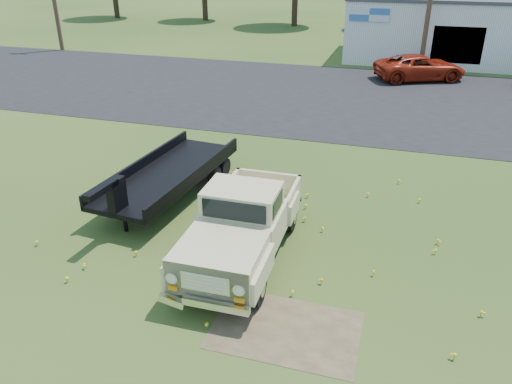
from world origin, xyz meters
TOP-DOWN VIEW (x-y plane):
  - ground at (0.00, 0.00)m, footprint 140.00×140.00m
  - asphalt_lot at (0.00, 15.00)m, footprint 90.00×14.00m
  - dirt_patch_a at (1.50, -3.00)m, footprint 3.00×2.00m
  - dirt_patch_b at (-2.00, 3.50)m, footprint 2.20×1.60m
  - commercial_building at (6.00, 26.99)m, footprint 14.20×8.20m
  - vintage_pickup_truck at (-0.17, -0.70)m, footprint 2.17×5.44m
  - flatbed_trailer at (-3.45, 1.95)m, footprint 2.66×6.41m
  - red_pickup at (3.93, 20.00)m, footprint 5.69×4.31m

SIDE VIEW (x-z plane):
  - ground at x=0.00m, z-range 0.00..0.00m
  - asphalt_lot at x=0.00m, z-range -0.01..0.01m
  - dirt_patch_a at x=1.50m, z-range -0.01..0.01m
  - dirt_patch_b at x=-2.00m, z-range -0.01..0.01m
  - red_pickup at x=3.93m, z-range 0.00..1.44m
  - flatbed_trailer at x=-3.45m, z-range 0.00..1.70m
  - vintage_pickup_truck at x=-0.17m, z-range 0.00..1.97m
  - commercial_building at x=6.00m, z-range 0.03..4.18m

